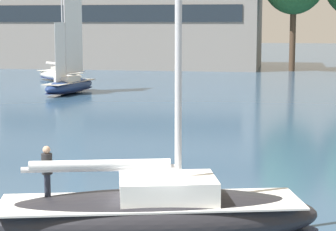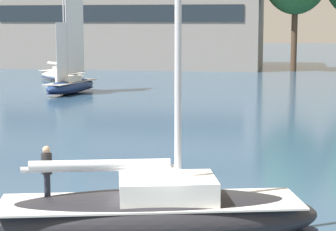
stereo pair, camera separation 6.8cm
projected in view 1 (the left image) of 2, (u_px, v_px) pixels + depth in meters
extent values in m
cube|color=gray|center=(130.00, 19.00, 102.38)|extent=(40.24, 17.16, 14.93)
cube|color=#1E2833|center=(116.00, 13.00, 93.84)|extent=(36.21, 0.10, 2.39)
cylinder|color=#4C3828|center=(293.00, 34.00, 92.76)|extent=(0.85, 0.85, 10.65)
ellipsoid|color=#232328|center=(151.00, 218.00, 20.58)|extent=(11.15, 5.77, 1.83)
cube|color=silver|center=(151.00, 202.00, 20.50)|extent=(9.78, 4.97, 0.06)
cube|color=silver|center=(168.00, 189.00, 20.49)|extent=(3.46, 2.83, 0.75)
cylinder|color=silver|center=(100.00, 168.00, 20.21)|extent=(4.71, 1.47, 0.18)
cylinder|color=white|center=(100.00, 164.00, 20.19)|extent=(4.27, 1.45, 0.29)
cylinder|color=#232838|center=(47.00, 187.00, 20.51)|extent=(0.25, 0.25, 0.85)
cylinder|color=#262628|center=(47.00, 164.00, 20.40)|extent=(0.42, 0.42, 0.65)
sphere|color=tan|center=(46.00, 150.00, 20.34)|extent=(0.24, 0.24, 0.24)
ellipsoid|color=white|center=(60.00, 75.00, 77.71)|extent=(8.06, 6.92, 1.42)
ellipsoid|color=#19234C|center=(60.00, 79.00, 77.76)|extent=(8.14, 6.99, 0.17)
cube|color=#BCB7A8|center=(60.00, 72.00, 77.65)|extent=(7.04, 6.02, 0.06)
cube|color=beige|center=(62.00, 69.00, 77.29)|extent=(2.85, 2.72, 0.58)
cylinder|color=silver|center=(62.00, 27.00, 76.41)|extent=(0.17, 0.17, 10.44)
cylinder|color=silver|center=(54.00, 64.00, 78.41)|extent=(3.08, 2.39, 0.14)
cylinder|color=white|center=(54.00, 63.00, 78.39)|extent=(2.83, 2.23, 0.23)
ellipsoid|color=navy|center=(70.00, 86.00, 64.53)|extent=(3.82, 8.73, 1.43)
ellipsoid|color=#19234C|center=(70.00, 90.00, 64.59)|extent=(3.86, 8.81, 0.17)
cube|color=#BCB7A8|center=(69.00, 82.00, 64.47)|extent=(3.27, 7.66, 0.06)
cube|color=silver|center=(67.00, 79.00, 64.03)|extent=(2.05, 2.62, 0.59)
cylinder|color=silver|center=(65.00, 28.00, 63.09)|extent=(0.17, 0.17, 10.55)
cylinder|color=silver|center=(75.00, 72.00, 65.48)|extent=(0.81, 3.76, 0.14)
cube|color=white|center=(74.00, 29.00, 64.72)|extent=(0.65, 3.44, 8.65)
cube|color=white|center=(60.00, 53.00, 62.47)|extent=(0.35, 1.83, 5.80)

